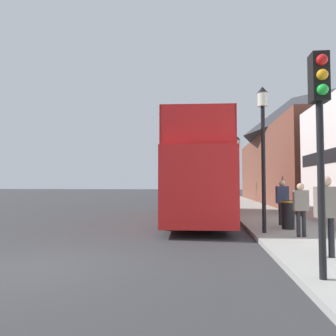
% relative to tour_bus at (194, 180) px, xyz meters
% --- Properties ---
extents(ground_plane, '(144.00, 144.00, 0.00)m').
position_rel_tour_bus_xyz_m(ground_plane, '(-2.99, 11.44, -1.95)').
color(ground_plane, '#333335').
extents(sidewalk, '(3.21, 108.00, 0.14)m').
position_rel_tour_bus_xyz_m(sidewalk, '(3.63, 8.44, -1.88)').
color(sidewalk, '#999993').
rests_on(sidewalk, ground_plane).
extents(brick_terrace_rear, '(6.00, 22.89, 9.25)m').
position_rel_tour_bus_xyz_m(brick_terrace_rear, '(8.23, 13.14, 2.68)').
color(brick_terrace_rear, brown).
rests_on(brick_terrace_rear, ground_plane).
extents(tour_bus, '(3.07, 11.54, 4.37)m').
position_rel_tour_bus_xyz_m(tour_bus, '(0.00, 0.00, 0.00)').
color(tour_bus, red).
rests_on(tour_bus, ground_plane).
extents(parked_car_ahead_of_bus, '(1.92, 4.07, 1.47)m').
position_rel_tour_bus_xyz_m(parked_car_ahead_of_bus, '(0.91, 8.96, -1.26)').
color(parked_car_ahead_of_bus, maroon).
rests_on(parked_car_ahead_of_bus, ground_plane).
extents(pedestrian_nearest, '(0.47, 0.26, 1.78)m').
position_rel_tour_bus_xyz_m(pedestrian_nearest, '(3.11, -8.52, -0.73)').
color(pedestrian_nearest, '#232328').
rests_on(pedestrian_nearest, sidewalk).
extents(pedestrian_second, '(0.43, 0.23, 1.62)m').
position_rel_tour_bus_xyz_m(pedestrian_second, '(3.37, -5.74, -0.83)').
color(pedestrian_second, '#232328').
rests_on(pedestrian_second, sidewalk).
extents(pedestrian_third, '(0.46, 0.25, 1.74)m').
position_rel_tour_bus_xyz_m(pedestrian_third, '(3.48, -2.94, -0.76)').
color(pedestrian_third, '#232328').
rests_on(pedestrian_third, sidewalk).
extents(traffic_signal, '(0.28, 0.42, 3.87)m').
position_rel_tour_bus_xyz_m(traffic_signal, '(2.41, -10.28, 1.02)').
color(traffic_signal, black).
rests_on(traffic_signal, sidewalk).
extents(lamp_post_nearest, '(0.35, 0.35, 4.85)m').
position_rel_tour_bus_xyz_m(lamp_post_nearest, '(2.41, -5.02, 1.53)').
color(lamp_post_nearest, black).
rests_on(lamp_post_nearest, sidewalk).
extents(lamp_post_second, '(0.35, 0.35, 4.55)m').
position_rel_tour_bus_xyz_m(lamp_post_second, '(2.60, 4.59, 1.34)').
color(lamp_post_second, black).
rests_on(lamp_post_second, sidewalk).
extents(lamp_post_third, '(0.35, 0.35, 4.47)m').
position_rel_tour_bus_xyz_m(lamp_post_third, '(2.41, 14.20, 1.29)').
color(lamp_post_third, black).
rests_on(lamp_post_third, sidewalk).
extents(litter_bin, '(0.48, 0.48, 1.01)m').
position_rel_tour_bus_xyz_m(litter_bin, '(3.42, -4.01, -1.27)').
color(litter_bin, black).
rests_on(litter_bin, sidewalk).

